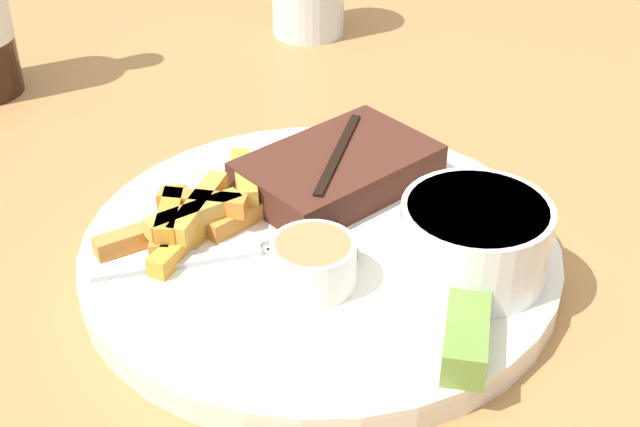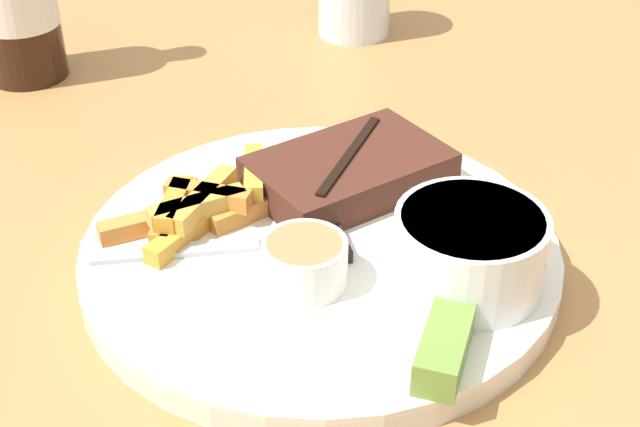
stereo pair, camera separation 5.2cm
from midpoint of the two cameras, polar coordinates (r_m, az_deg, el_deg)
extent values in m
cube|color=#A87542|center=(0.56, 2.64, -4.99)|extent=(1.40, 1.28, 0.04)
cylinder|color=#A87542|center=(1.48, 15.06, 2.88)|extent=(0.06, 0.06, 0.72)
cylinder|color=silver|center=(0.55, 2.71, -2.78)|extent=(0.29, 0.29, 0.01)
cylinder|color=white|center=(0.54, 2.74, -2.02)|extent=(0.29, 0.29, 0.00)
cube|color=#472319|center=(0.59, 4.41, 2.61)|extent=(0.14, 0.10, 0.02)
cube|color=black|center=(0.58, 4.47, 3.71)|extent=(0.08, 0.08, 0.00)
cube|color=gold|center=(0.54, -5.64, -1.11)|extent=(0.07, 0.05, 0.01)
cube|color=#C87D37|center=(0.55, -7.61, -0.54)|extent=(0.08, 0.01, 0.01)
cube|color=gold|center=(0.54, -5.17, 0.32)|extent=(0.06, 0.02, 0.01)
cube|color=gold|center=(0.55, -4.83, 0.83)|extent=(0.06, 0.05, 0.01)
cube|color=orange|center=(0.55, -4.54, 1.07)|extent=(0.05, 0.04, 0.01)
cube|color=#C78133|center=(0.56, -2.26, 0.00)|extent=(0.05, 0.02, 0.01)
cube|color=gold|center=(0.57, -1.69, 2.53)|extent=(0.03, 0.06, 0.01)
cube|color=#C1832A|center=(0.55, -6.66, 0.48)|extent=(0.04, 0.05, 0.01)
cube|color=#CD7B35|center=(0.56, -6.68, -0.02)|extent=(0.05, 0.06, 0.01)
cylinder|color=white|center=(0.51, 12.45, -2.45)|extent=(0.09, 0.09, 0.05)
cylinder|color=beige|center=(0.50, 12.68, -0.91)|extent=(0.08, 0.08, 0.01)
cylinder|color=silver|center=(0.50, 1.99, -3.29)|extent=(0.05, 0.05, 0.03)
cylinder|color=#C67A4C|center=(0.49, 2.01, -2.28)|extent=(0.04, 0.04, 0.01)
cube|color=olive|center=(0.46, 11.30, -8.19)|extent=(0.06, 0.06, 0.02)
cube|color=#B7B7BC|center=(0.53, -6.52, -2.49)|extent=(0.10, 0.04, 0.00)
cube|color=#B7B7BC|center=(0.53, 0.82, -2.15)|extent=(0.03, 0.01, 0.00)
cube|color=#B7B7BC|center=(0.54, 0.74, -1.87)|extent=(0.03, 0.01, 0.00)
cube|color=#B7B7BC|center=(0.54, 0.67, -1.59)|extent=(0.03, 0.01, 0.00)
cube|color=#B7B7BC|center=(0.60, 1.34, 2.64)|extent=(0.04, 0.11, 0.00)
cube|color=black|center=(0.54, 3.50, -1.59)|extent=(0.03, 0.06, 0.01)
cylinder|color=black|center=(0.79, -17.10, 12.73)|extent=(0.07, 0.07, 0.13)
camera|label=1|loc=(0.03, -87.19, 1.89)|focal=50.00mm
camera|label=2|loc=(0.03, 92.81, -1.89)|focal=50.00mm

